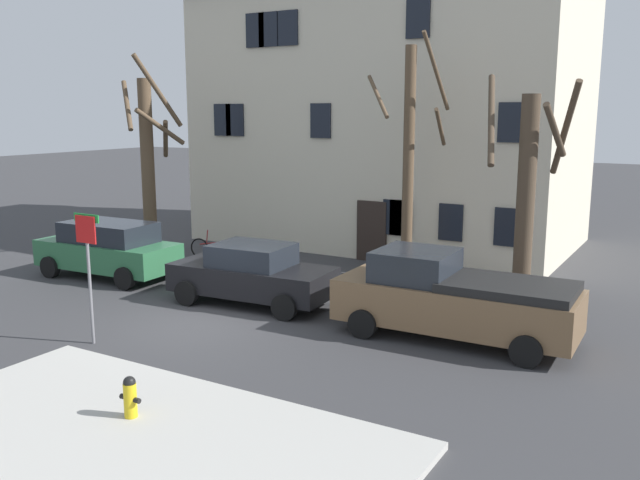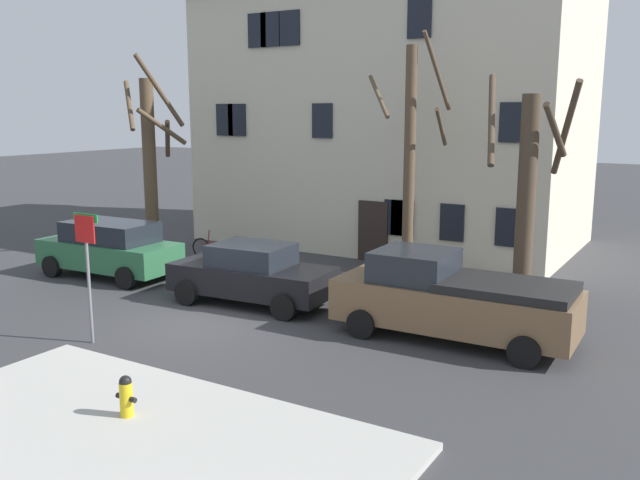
{
  "view_description": "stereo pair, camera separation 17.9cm",
  "coord_description": "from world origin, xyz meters",
  "px_view_note": "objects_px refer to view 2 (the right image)",
  "views": [
    {
      "loc": [
        10.7,
        -12.39,
        5.17
      ],
      "look_at": [
        1.41,
        3.43,
        1.65
      ],
      "focal_mm": 38.1,
      "sensor_mm": 36.0,
      "label": 1
    },
    {
      "loc": [
        10.86,
        -12.3,
        5.17
      ],
      "look_at": [
        1.41,
        3.43,
        1.65
      ],
      "focal_mm": 38.1,
      "sensor_mm": 36.0,
      "label": 2
    }
  ],
  "objects_px": {
    "building_main": "(394,90)",
    "fire_hydrant": "(126,395)",
    "tree_bare_near": "(151,160)",
    "car_green_wagon": "(109,248)",
    "street_sign_pole": "(87,254)",
    "bicycle_leaning": "(214,249)",
    "tree_bare_far": "(527,191)",
    "pickup_truck_brown": "(452,298)",
    "tree_bare_mid": "(410,157)",
    "car_black_sedan": "(252,274)"
  },
  "relations": [
    {
      "from": "building_main",
      "to": "car_green_wagon",
      "type": "xyz_separation_m",
      "value": [
        -4.9,
        -10.28,
        -5.02
      ]
    },
    {
      "from": "tree_bare_near",
      "to": "street_sign_pole",
      "type": "distance_m",
      "value": 9.77
    },
    {
      "from": "car_green_wagon",
      "to": "bicycle_leaning",
      "type": "xyz_separation_m",
      "value": [
        1.11,
        3.71,
        -0.55
      ]
    },
    {
      "from": "tree_bare_near",
      "to": "fire_hydrant",
      "type": "xyz_separation_m",
      "value": [
        9.41,
        -10.24,
        -2.93
      ]
    },
    {
      "from": "car_black_sedan",
      "to": "fire_hydrant",
      "type": "bearing_deg",
      "value": -70.14
    },
    {
      "from": "car_black_sedan",
      "to": "pickup_truck_brown",
      "type": "height_order",
      "value": "pickup_truck_brown"
    },
    {
      "from": "car_green_wagon",
      "to": "street_sign_pole",
      "type": "distance_m",
      "value": 6.46
    },
    {
      "from": "car_green_wagon",
      "to": "fire_hydrant",
      "type": "relative_size",
      "value": 6.51
    },
    {
      "from": "bicycle_leaning",
      "to": "tree_bare_mid",
      "type": "bearing_deg",
      "value": 7.92
    },
    {
      "from": "pickup_truck_brown",
      "to": "street_sign_pole",
      "type": "distance_m",
      "value": 8.22
    },
    {
      "from": "tree_bare_mid",
      "to": "tree_bare_near",
      "type": "bearing_deg",
      "value": -171.21
    },
    {
      "from": "street_sign_pole",
      "to": "bicycle_leaning",
      "type": "height_order",
      "value": "street_sign_pole"
    },
    {
      "from": "pickup_truck_brown",
      "to": "fire_hydrant",
      "type": "height_order",
      "value": "pickup_truck_brown"
    },
    {
      "from": "tree_bare_mid",
      "to": "pickup_truck_brown",
      "type": "relative_size",
      "value": 1.35
    },
    {
      "from": "tree_bare_near",
      "to": "car_green_wagon",
      "type": "distance_m",
      "value": 4.29
    },
    {
      "from": "tree_bare_near",
      "to": "car_black_sedan",
      "type": "distance_m",
      "value": 8.14
    },
    {
      "from": "car_green_wagon",
      "to": "pickup_truck_brown",
      "type": "bearing_deg",
      "value": -0.62
    },
    {
      "from": "tree_bare_mid",
      "to": "fire_hydrant",
      "type": "distance_m",
      "value": 12.13
    },
    {
      "from": "car_green_wagon",
      "to": "street_sign_pole",
      "type": "bearing_deg",
      "value": -45.76
    },
    {
      "from": "building_main",
      "to": "tree_bare_far",
      "type": "xyz_separation_m",
      "value": [
        7.02,
        -6.77,
        -2.85
      ]
    },
    {
      "from": "tree_bare_far",
      "to": "car_black_sedan",
      "type": "height_order",
      "value": "tree_bare_far"
    },
    {
      "from": "building_main",
      "to": "tree_bare_mid",
      "type": "height_order",
      "value": "building_main"
    },
    {
      "from": "car_black_sedan",
      "to": "bicycle_leaning",
      "type": "bearing_deg",
      "value": 139.65
    },
    {
      "from": "tree_bare_far",
      "to": "street_sign_pole",
      "type": "height_order",
      "value": "tree_bare_far"
    },
    {
      "from": "tree_bare_near",
      "to": "car_black_sedan",
      "type": "bearing_deg",
      "value": -25.99
    },
    {
      "from": "building_main",
      "to": "car_green_wagon",
      "type": "height_order",
      "value": "building_main"
    },
    {
      "from": "pickup_truck_brown",
      "to": "street_sign_pole",
      "type": "xyz_separation_m",
      "value": [
        -6.83,
        -4.44,
        1.1
      ]
    },
    {
      "from": "tree_bare_near",
      "to": "car_green_wagon",
      "type": "relative_size",
      "value": 1.51
    },
    {
      "from": "tree_bare_near",
      "to": "pickup_truck_brown",
      "type": "height_order",
      "value": "tree_bare_near"
    },
    {
      "from": "bicycle_leaning",
      "to": "car_black_sedan",
      "type": "bearing_deg",
      "value": -40.35
    },
    {
      "from": "pickup_truck_brown",
      "to": "car_black_sedan",
      "type": "bearing_deg",
      "value": -179.79
    },
    {
      "from": "tree_bare_far",
      "to": "tree_bare_near",
      "type": "bearing_deg",
      "value": -178.82
    },
    {
      "from": "building_main",
      "to": "tree_bare_far",
      "type": "relative_size",
      "value": 2.37
    },
    {
      "from": "tree_bare_near",
      "to": "bicycle_leaning",
      "type": "distance_m",
      "value": 3.9
    },
    {
      "from": "tree_bare_far",
      "to": "street_sign_pole",
      "type": "bearing_deg",
      "value": -132.86
    },
    {
      "from": "tree_bare_far",
      "to": "car_green_wagon",
      "type": "relative_size",
      "value": 1.31
    },
    {
      "from": "tree_bare_mid",
      "to": "tree_bare_far",
      "type": "relative_size",
      "value": 1.2
    },
    {
      "from": "tree_bare_near",
      "to": "tree_bare_far",
      "type": "height_order",
      "value": "tree_bare_near"
    },
    {
      "from": "tree_bare_mid",
      "to": "tree_bare_far",
      "type": "height_order",
      "value": "tree_bare_mid"
    },
    {
      "from": "car_green_wagon",
      "to": "car_black_sedan",
      "type": "relative_size",
      "value": 1.03
    },
    {
      "from": "tree_bare_near",
      "to": "car_green_wagon",
      "type": "xyz_separation_m",
      "value": [
        1.28,
        -3.24,
        -2.5
      ]
    },
    {
      "from": "tree_bare_far",
      "to": "street_sign_pole",
      "type": "distance_m",
      "value": 11.05
    },
    {
      "from": "building_main",
      "to": "fire_hydrant",
      "type": "relative_size",
      "value": 20.29
    },
    {
      "from": "tree_bare_mid",
      "to": "bicycle_leaning",
      "type": "height_order",
      "value": "tree_bare_mid"
    },
    {
      "from": "tree_bare_mid",
      "to": "bicycle_leaning",
      "type": "bearing_deg",
      "value": -172.08
    },
    {
      "from": "tree_bare_far",
      "to": "pickup_truck_brown",
      "type": "height_order",
      "value": "tree_bare_far"
    },
    {
      "from": "tree_bare_far",
      "to": "pickup_truck_brown",
      "type": "distance_m",
      "value": 4.26
    },
    {
      "from": "tree_bare_mid",
      "to": "bicycle_leaning",
      "type": "distance_m",
      "value": 7.81
    },
    {
      "from": "tree_bare_near",
      "to": "tree_bare_far",
      "type": "bearing_deg",
      "value": 1.18
    },
    {
      "from": "building_main",
      "to": "fire_hydrant",
      "type": "bearing_deg",
      "value": -79.44
    }
  ]
}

